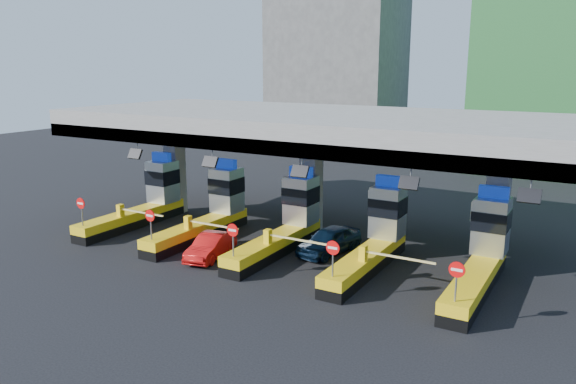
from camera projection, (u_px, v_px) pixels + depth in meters
The scene contains 10 objects.
ground at pixel (284, 249), 29.69m from camera, with size 120.00×120.00×0.00m, color black.
toll_canopy at pixel (311, 128), 30.75m from camera, with size 28.00×12.09×7.00m.
toll_lane_far_left at pixel (147, 200), 34.49m from camera, with size 4.43×8.00×4.16m.
toll_lane_left at pixel (211, 210), 32.05m from camera, with size 4.43×8.00×4.16m.
toll_lane_center at pixel (287, 222), 29.62m from camera, with size 4.43×8.00×4.16m.
toll_lane_right at pixel (376, 237), 27.18m from camera, with size 4.43×8.00×4.16m.
toll_lane_far_right at pixel (483, 254), 24.75m from camera, with size 4.43×8.00×4.16m.
bg_building_concrete at pixel (337, 69), 64.91m from camera, with size 14.00×10.00×18.00m, color #4C4C49.
van at pixel (329, 240), 28.88m from camera, with size 1.63×4.06×1.38m, color black.
red_car at pixel (211, 246), 28.25m from camera, with size 1.28×3.67×1.21m, color red.
Camera 1 is at (14.29, -24.40, 9.56)m, focal length 35.00 mm.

